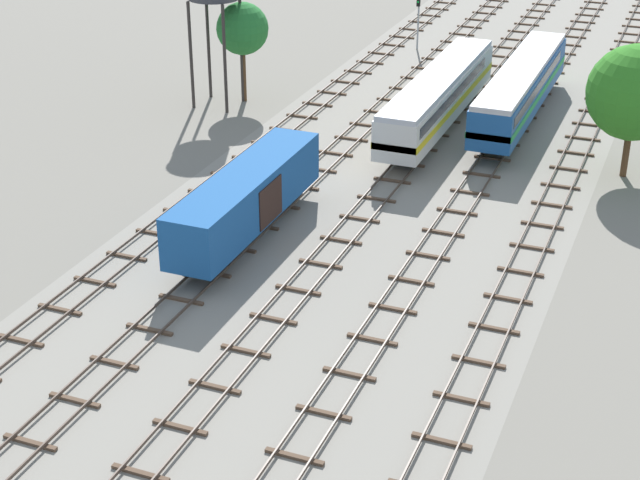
{
  "coord_description": "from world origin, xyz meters",
  "views": [
    {
      "loc": [
        17.07,
        -11.26,
        24.21
      ],
      "look_at": [
        0.0,
        31.42,
        1.5
      ],
      "focal_mm": 56.08,
      "sensor_mm": 36.0,
      "label": 1
    }
  ],
  "objects_px": {
    "freight_boxcar_left_nearest": "(247,197)",
    "diesel_railcar_centre_mid": "(521,86)",
    "diesel_railcar_centre_left_near": "(438,95)",
    "signal_post_nearest": "(418,15)"
  },
  "relations": [
    {
      "from": "freight_boxcar_left_nearest",
      "to": "diesel_railcar_centre_mid",
      "type": "relative_size",
      "value": 0.68
    },
    {
      "from": "diesel_railcar_centre_mid",
      "to": "diesel_railcar_centre_left_near",
      "type": "bearing_deg",
      "value": -140.76
    },
    {
      "from": "diesel_railcar_centre_left_near",
      "to": "freight_boxcar_left_nearest",
      "type": "bearing_deg",
      "value": -103.5
    },
    {
      "from": "diesel_railcar_centre_left_near",
      "to": "signal_post_nearest",
      "type": "xyz_separation_m",
      "value": [
        -7.39,
        19.66,
        0.47
      ]
    },
    {
      "from": "freight_boxcar_left_nearest",
      "to": "diesel_railcar_centre_left_near",
      "type": "bearing_deg",
      "value": 76.5
    },
    {
      "from": "diesel_railcar_centre_left_near",
      "to": "signal_post_nearest",
      "type": "height_order",
      "value": "signal_post_nearest"
    },
    {
      "from": "freight_boxcar_left_nearest",
      "to": "signal_post_nearest",
      "type": "bearing_deg",
      "value": 93.52
    },
    {
      "from": "signal_post_nearest",
      "to": "diesel_railcar_centre_mid",
      "type": "bearing_deg",
      "value": -51.79
    },
    {
      "from": "freight_boxcar_left_nearest",
      "to": "diesel_railcar_centre_left_near",
      "type": "xyz_separation_m",
      "value": [
        4.92,
        20.48,
        0.15
      ]
    },
    {
      "from": "freight_boxcar_left_nearest",
      "to": "diesel_railcar_centre_mid",
      "type": "xyz_separation_m",
      "value": [
        9.84,
        24.5,
        0.15
      ]
    }
  ]
}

